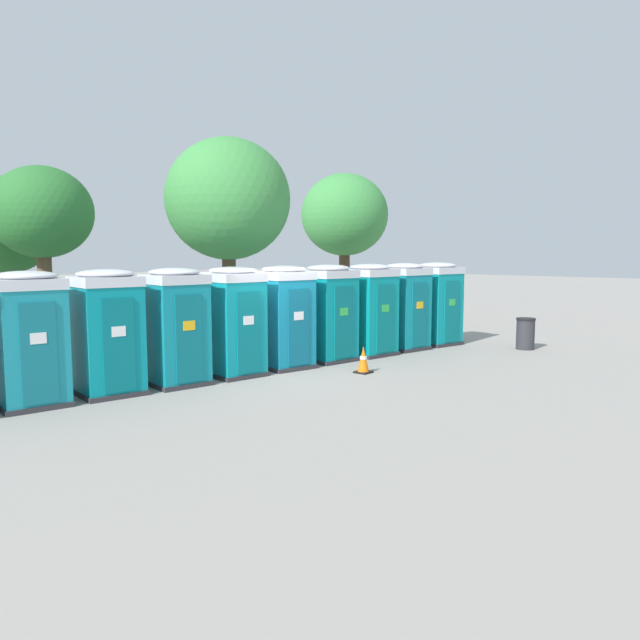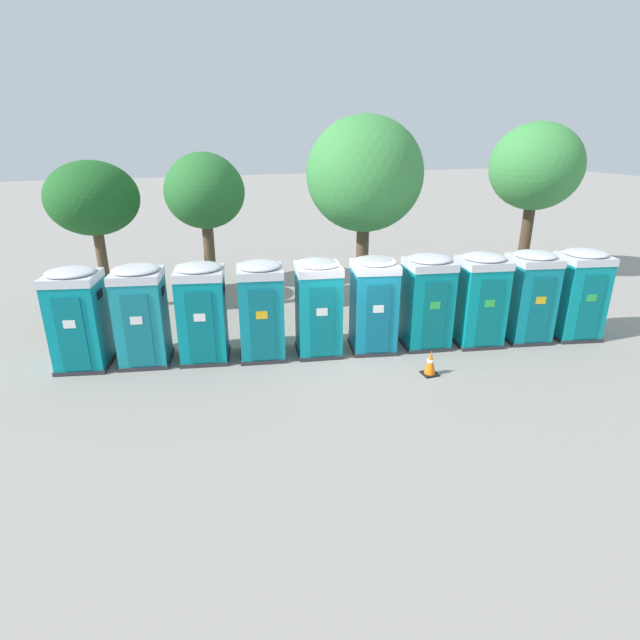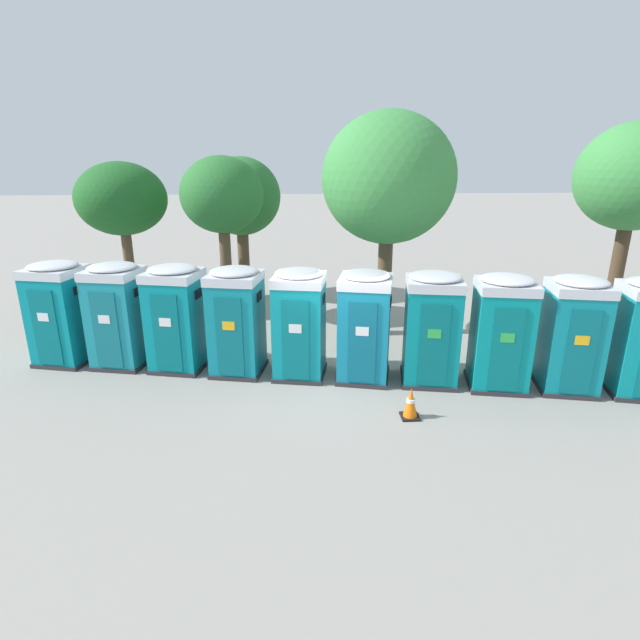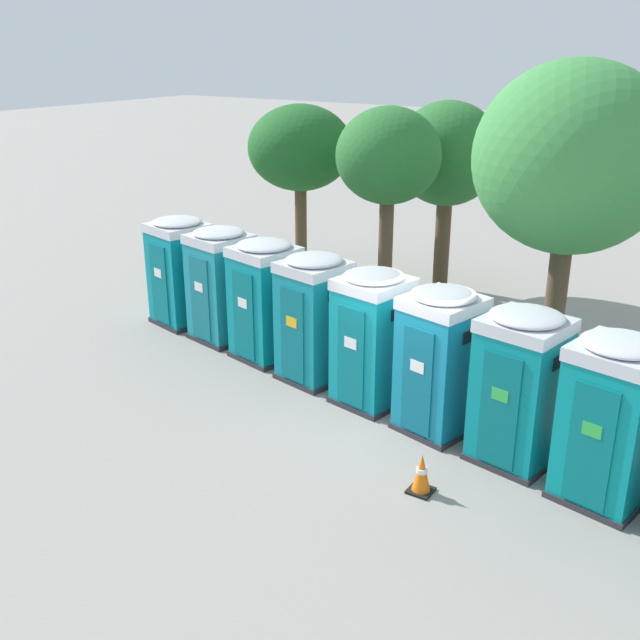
% 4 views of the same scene
% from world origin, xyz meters
% --- Properties ---
extents(ground_plane, '(120.00, 120.00, 0.00)m').
position_xyz_m(ground_plane, '(0.00, 0.00, 0.00)').
color(ground_plane, gray).
extents(portapotty_0, '(1.47, 1.45, 2.54)m').
position_xyz_m(portapotty_0, '(-6.52, 1.53, 1.28)').
color(portapotty_0, '#2D2D33').
rests_on(portapotty_0, ground).
extents(portapotty_1, '(1.43, 1.42, 2.54)m').
position_xyz_m(portapotty_1, '(-5.05, 1.27, 1.28)').
color(portapotty_1, '#2D2D33').
rests_on(portapotty_1, ground).
extents(portapotty_2, '(1.45, 1.44, 2.54)m').
position_xyz_m(portapotty_2, '(-3.60, 0.96, 1.28)').
color(portapotty_2, '#2D2D33').
rests_on(portapotty_2, ground).
extents(portapotty_3, '(1.38, 1.41, 2.54)m').
position_xyz_m(portapotty_3, '(-2.15, 0.62, 1.28)').
color(portapotty_3, '#2D2D33').
rests_on(portapotty_3, ground).
extents(portapotty_4, '(1.36, 1.39, 2.54)m').
position_xyz_m(portapotty_4, '(-0.69, 0.33, 1.28)').
color(portapotty_4, '#2D2D33').
rests_on(portapotty_4, ground).
extents(portapotty_5, '(1.41, 1.44, 2.54)m').
position_xyz_m(portapotty_5, '(0.77, 0.05, 1.28)').
color(portapotty_5, '#2D2D33').
rests_on(portapotty_5, ground).
extents(portapotty_6, '(1.42, 1.40, 2.54)m').
position_xyz_m(portapotty_6, '(2.24, -0.20, 1.28)').
color(portapotty_6, '#2D2D33').
rests_on(portapotty_6, ground).
extents(portapotty_7, '(1.43, 1.41, 2.54)m').
position_xyz_m(portapotty_7, '(3.68, -0.55, 1.28)').
color(portapotty_7, '#2D2D33').
rests_on(portapotty_7, ground).
extents(portapotty_8, '(1.40, 1.42, 2.54)m').
position_xyz_m(portapotty_8, '(5.15, -0.80, 1.28)').
color(portapotty_8, '#2D2D33').
rests_on(portapotty_8, ground).
extents(street_tree_0, '(2.80, 2.80, 4.78)m').
position_xyz_m(street_tree_0, '(-6.09, 5.92, 3.61)').
color(street_tree_0, brown).
rests_on(street_tree_0, ground).
extents(street_tree_1, '(3.55, 3.55, 6.08)m').
position_xyz_m(street_tree_1, '(1.78, 3.05, 4.33)').
color(street_tree_1, brown).
rests_on(street_tree_1, ground).
extents(street_tree_2, '(2.74, 2.74, 4.93)m').
position_xyz_m(street_tree_2, '(-2.50, 7.35, 3.55)').
color(street_tree_2, brown).
rests_on(street_tree_2, ground).
extents(street_tree_3, '(3.48, 3.48, 5.96)m').
position_xyz_m(street_tree_3, '(9.74, 4.70, 4.28)').
color(street_tree_3, '#4C3826').
rests_on(street_tree_3, ground).
extents(street_tree_4, '(2.45, 2.45, 4.96)m').
position_xyz_m(street_tree_4, '(-2.82, 4.75, 3.78)').
color(street_tree_4, brown).
rests_on(street_tree_4, ground).
extents(traffic_cone, '(0.36, 0.36, 0.64)m').
position_xyz_m(traffic_cone, '(1.41, -1.87, 0.31)').
color(traffic_cone, black).
rests_on(traffic_cone, ground).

